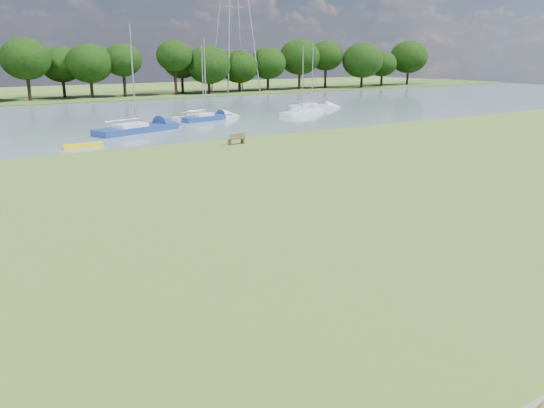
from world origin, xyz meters
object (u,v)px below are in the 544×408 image
kayak (83,145)px  sailboat_8 (136,127)px  sailboat_4 (203,116)px  sailboat_3 (302,111)px  sailboat_1 (311,105)px  riverbank_bench (237,139)px  sailboat_7 (206,116)px

kayak → sailboat_8: size_ratio=0.31×
kayak → sailboat_4: 18.66m
kayak → sailboat_3: 28.65m
sailboat_1 → sailboat_4: sailboat_4 is taller
sailboat_3 → sailboat_1: bearing=25.7°
kayak → sailboat_3: size_ratio=0.38×
riverbank_bench → sailboat_3: bearing=34.0°
sailboat_3 → sailboat_8: 21.44m
sailboat_3 → sailboat_8: sailboat_8 is taller
kayak → sailboat_4: size_ratio=0.38×
riverbank_bench → sailboat_7: size_ratio=0.17×
sailboat_3 → sailboat_7: sailboat_7 is taller
sailboat_7 → sailboat_8: (-9.21, -4.70, 0.02)m
sailboat_1 → sailboat_3: sailboat_3 is taller
riverbank_bench → sailboat_4: bearing=67.2°
kayak → sailboat_1: sailboat_1 is taller
kayak → sailboat_7: sailboat_7 is taller
riverbank_bench → sailboat_1: size_ratio=0.19×
riverbank_bench → sailboat_4: 16.31m
sailboat_3 → sailboat_7: 11.92m
kayak → sailboat_4: (15.15, 10.89, 0.25)m
sailboat_1 → sailboat_3: 7.36m
riverbank_bench → sailboat_3: 21.68m
sailboat_4 → sailboat_1: bearing=12.1°
sailboat_4 → sailboat_7: 0.59m
sailboat_1 → sailboat_3: bearing=-113.9°
sailboat_3 → sailboat_8: (-21.10, -3.80, 0.10)m
kayak → sailboat_7: size_ratio=0.35×
sailboat_4 → riverbank_bench: bearing=-106.1°
riverbank_bench → kayak: bearing=149.0°
sailboat_7 → kayak: bearing=-159.4°
sailboat_1 → sailboat_4: bearing=-146.7°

